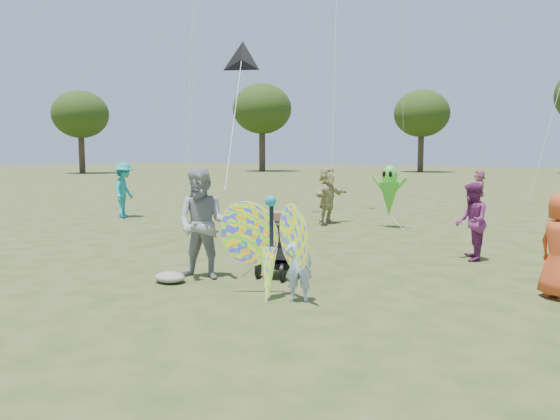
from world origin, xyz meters
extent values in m
plane|color=#51592B|center=(0.00, 0.00, 0.00)|extent=(160.00, 160.00, 0.00)
imported|color=#A0BCE3|center=(0.98, 0.11, 0.53)|extent=(0.46, 0.40, 1.05)
imported|color=gray|center=(-1.06, 0.47, 0.91)|extent=(1.04, 0.90, 1.83)
ellipsoid|color=gray|center=(-1.33, -0.03, 0.08)|extent=(0.53, 0.43, 0.17)
imported|color=black|center=(-4.48, 4.41, 0.73)|extent=(0.99, 1.09, 1.46)
imported|color=tan|center=(-2.55, 7.83, 0.84)|extent=(0.60, 1.59, 1.68)
imported|color=#742662|center=(2.31, 4.45, 0.76)|extent=(0.77, 0.87, 1.51)
imported|color=teal|center=(-8.85, 5.79, 0.88)|extent=(1.11, 1.32, 1.77)
imported|color=#AA6176|center=(0.10, 15.32, 0.72)|extent=(0.72, 1.39, 1.43)
cube|color=black|center=(-0.07, 1.34, 0.55)|extent=(0.73, 0.97, 0.71)
cube|color=black|center=(-0.07, 1.34, 0.22)|extent=(0.63, 0.79, 0.10)
ellipsoid|color=black|center=(-0.07, 1.59, 0.88)|extent=(0.51, 0.45, 0.33)
cylinder|color=black|center=(-0.31, 0.99, 0.15)|extent=(0.15, 0.30, 0.30)
cylinder|color=black|center=(0.17, 0.99, 0.15)|extent=(0.15, 0.30, 0.30)
cylinder|color=black|center=(-0.07, 1.79, 0.11)|extent=(0.12, 0.22, 0.22)
cylinder|color=black|center=(-0.07, 0.86, 0.98)|extent=(0.42, 0.18, 0.03)
cube|color=#986B49|center=(-0.07, 1.29, 0.96)|extent=(0.42, 0.38, 0.26)
ellipsoid|color=orange|center=(0.16, 0.08, 0.90)|extent=(0.98, 0.71, 1.24)
ellipsoid|color=orange|center=(0.92, 0.08, 0.90)|extent=(0.98, 0.71, 1.24)
cylinder|color=black|center=(0.54, 0.10, 0.85)|extent=(0.06, 0.06, 1.00)
cone|color=orange|center=(0.59, -0.07, 0.30)|extent=(0.36, 0.49, 0.93)
sphere|color=teal|center=(0.54, 0.08, 1.40)|extent=(0.16, 0.16, 0.16)
cone|color=black|center=(-1.72, 2.50, 3.89)|extent=(0.89, 0.62, 0.81)
cylinder|color=silver|center=(-1.19, 1.53, 2.68)|extent=(1.08, 1.94, 2.43)
cone|color=green|center=(-0.72, 8.02, 0.80)|extent=(0.56, 0.56, 0.95)
ellipsoid|color=green|center=(-0.72, 8.02, 1.45)|extent=(0.44, 0.39, 0.57)
ellipsoid|color=black|center=(-0.81, 7.84, 1.50)|extent=(0.10, 0.05, 0.17)
ellipsoid|color=black|center=(-0.63, 7.84, 1.50)|extent=(0.10, 0.05, 0.17)
cylinder|color=green|center=(-1.02, 8.02, 1.20)|extent=(0.43, 0.10, 0.49)
cylinder|color=green|center=(-0.42, 8.02, 1.20)|extent=(0.43, 0.10, 0.49)
cylinder|color=silver|center=(-0.42, 7.82, 0.20)|extent=(0.61, 0.41, 0.41)
cylinder|color=silver|center=(-2.88, 8.89, 5.40)|extent=(1.76, 3.79, 8.21)
cylinder|color=#3A2D21|center=(-30.00, 45.00, 2.10)|extent=(0.70, 0.70, 4.20)
ellipsoid|color=#2B4214|center=(-30.00, 45.00, 7.00)|extent=(6.60, 6.60, 5.61)
cylinder|color=#3A2D21|center=(-14.00, 52.00, 1.89)|extent=(0.63, 0.63, 3.78)
ellipsoid|color=#2B4214|center=(-14.00, 52.00, 6.30)|extent=(5.94, 5.94, 5.05)
cylinder|color=#3A2D21|center=(-42.00, 30.00, 1.78)|extent=(0.59, 0.59, 3.57)
ellipsoid|color=#2B4214|center=(-42.00, 30.00, 5.95)|extent=(5.61, 5.61, 4.77)
camera|label=1|loc=(4.75, -6.36, 2.07)|focal=35.00mm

